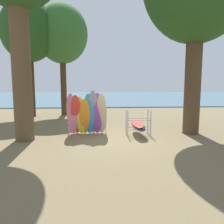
% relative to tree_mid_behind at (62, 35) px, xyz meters
% --- Properties ---
extents(ground_plane, '(80.00, 80.00, 0.00)m').
position_rel_tree_mid_behind_xyz_m(ground_plane, '(3.46, -8.05, -6.23)').
color(ground_plane, brown).
extents(lake_water, '(80.00, 36.00, 0.10)m').
position_rel_tree_mid_behind_xyz_m(lake_water, '(3.46, 22.54, -6.18)').
color(lake_water, '#477084').
rests_on(lake_water, ground).
extents(tree_mid_behind, '(3.92, 3.92, 8.54)m').
position_rel_tree_mid_behind_xyz_m(tree_mid_behind, '(0.00, 0.00, 0.00)').
color(tree_mid_behind, '#42301E').
rests_on(tree_mid_behind, ground).
extents(tree_far_left_back, '(3.95, 3.95, 8.61)m').
position_rel_tree_mid_behind_xyz_m(tree_far_left_back, '(-2.31, -0.77, 0.02)').
color(tree_far_left_back, '#42301E').
rests_on(tree_far_left_back, ground).
extents(leaning_board_pile, '(2.02, 0.98, 2.23)m').
position_rel_tree_mid_behind_xyz_m(leaning_board_pile, '(2.14, -7.13, -5.21)').
color(leaning_board_pile, pink).
rests_on(leaning_board_pile, ground).
extents(board_storage_rack, '(1.15, 2.13, 1.25)m').
position_rel_tree_mid_behind_xyz_m(board_storage_rack, '(4.62, -7.34, -5.74)').
color(board_storage_rack, '#9EA0A5').
rests_on(board_storage_rack, ground).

